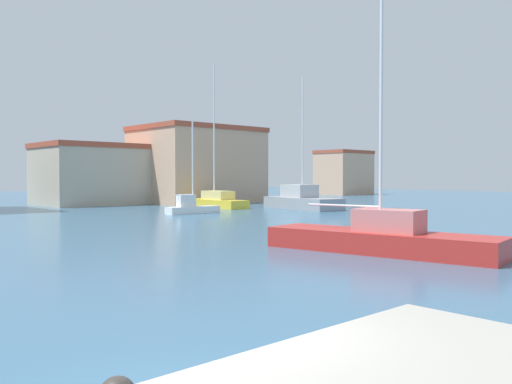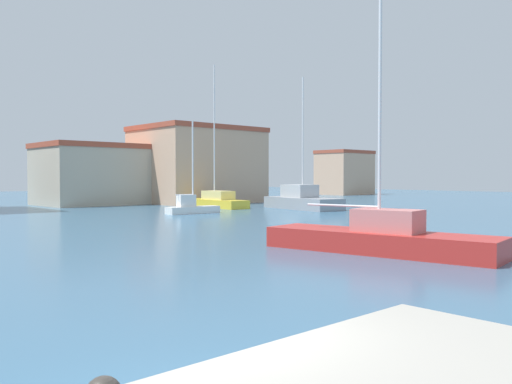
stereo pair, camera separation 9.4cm
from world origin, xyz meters
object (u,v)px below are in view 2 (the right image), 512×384
(sailboat_grey_mid_harbor, at_px, (302,200))
(sailboat_yellow_outer_mooring, at_px, (215,201))
(sailboat_white_behind_lamppost, at_px, (191,207))
(sailboat_red_far_left, at_px, (380,237))

(sailboat_grey_mid_harbor, bearing_deg, sailboat_yellow_outer_mooring, 121.43)
(sailboat_yellow_outer_mooring, bearing_deg, sailboat_grey_mid_harbor, -58.57)
(sailboat_white_behind_lamppost, xyz_separation_m, sailboat_grey_mid_harbor, (10.47, -1.56, 0.23))
(sailboat_white_behind_lamppost, bearing_deg, sailboat_grey_mid_harbor, -8.50)
(sailboat_red_far_left, distance_m, sailboat_grey_mid_harbor, 26.56)
(sailboat_white_behind_lamppost, relative_size, sailboat_grey_mid_harbor, 0.61)
(sailboat_yellow_outer_mooring, xyz_separation_m, sailboat_white_behind_lamppost, (-6.34, -5.19, -0.09))
(sailboat_white_behind_lamppost, relative_size, sailboat_red_far_left, 0.55)
(sailboat_white_behind_lamppost, distance_m, sailboat_grey_mid_harbor, 10.59)
(sailboat_white_behind_lamppost, distance_m, sailboat_red_far_left, 22.69)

